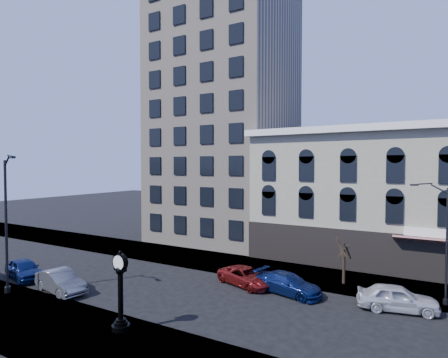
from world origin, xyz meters
The scene contains 14 objects.
ground centered at (0.00, 0.00, 0.00)m, with size 160.00×160.00×0.00m, color black.
sidewalk_far centered at (0.00, 8.00, 0.06)m, with size 160.00×6.00×0.12m, color gray.
sidewalk_near centered at (0.00, -8.00, 0.06)m, with size 160.00×6.00×0.12m, color gray.
cream_tower centered at (-6.11, 18.88, 19.32)m, with size 15.90×15.40×42.50m.
victorian_row centered at (12.00, 15.89, 6.00)m, with size 22.60×11.19×12.50m.
street_clock centered at (1.41, -6.50, 2.07)m, with size 0.98×0.98×4.32m.
street_lamp_near centered at (-8.99, -6.50, 7.55)m, with size 2.49×0.95×9.85m.
street_lamp_far centered at (16.51, 6.11, 6.13)m, with size 2.06×0.40×7.96m.
bare_tree_far centered at (10.61, 7.21, 3.02)m, with size 2.25×2.25×3.86m.
car_near_a centered at (-12.04, -3.69, 0.78)m, with size 1.84×4.58×1.56m, color #0C194C.
car_near_b centered at (-6.80, -4.21, 0.78)m, with size 1.64×4.72×1.55m, color #595B60.
car_far_a centered at (4.17, 3.55, 0.66)m, with size 2.19×4.76×1.32m, color maroon.
car_far_b centered at (7.52, 3.39, 0.72)m, with size 2.01×4.94×1.43m, color #0C194C.
car_far_c centered at (14.40, 3.91, 0.80)m, with size 1.89×4.70×1.60m, color silver.
Camera 1 is at (15.37, -20.09, 8.96)m, focal length 28.00 mm.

